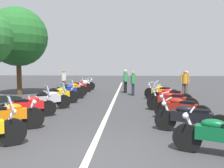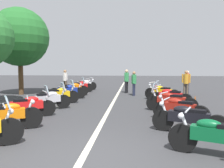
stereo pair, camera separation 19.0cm
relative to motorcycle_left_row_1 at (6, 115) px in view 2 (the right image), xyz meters
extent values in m
plane|color=#38383A|center=(-1.92, -2.76, -0.47)|extent=(80.00, 80.00, 0.00)
cube|color=beige|center=(5.69, -2.76, -0.46)|extent=(28.93, 0.16, 0.01)
cylinder|color=black|center=(-1.16, -0.77, -0.13)|extent=(0.50, 0.63, 0.67)
cylinder|color=silver|center=(-1.19, -0.72, 0.17)|extent=(0.22, 0.28, 0.58)
cylinder|color=silver|center=(-1.21, -0.69, 0.53)|extent=(0.53, 0.39, 0.04)
sphere|color=silver|center=(-1.13, -0.81, 0.37)|extent=(0.14, 0.14, 0.14)
cube|color=silver|center=(-1.17, -0.75, 0.60)|extent=(0.37, 0.30, 0.32)
cylinder|color=black|center=(0.33, -0.65, -0.13)|extent=(0.43, 0.66, 0.67)
cube|color=orange|center=(-0.01, 0.02, 0.05)|extent=(0.77, 1.14, 0.30)
ellipsoid|color=orange|center=(0.07, -0.14, 0.25)|extent=(0.47, 0.58, 0.22)
cylinder|color=silver|center=(0.31, -0.60, 0.17)|extent=(0.20, 0.29, 0.58)
cylinder|color=silver|center=(0.29, -0.56, 0.53)|extent=(0.57, 0.32, 0.04)
sphere|color=silver|center=(0.36, -0.69, 0.37)|extent=(0.14, 0.14, 0.14)
cylinder|color=black|center=(2.12, -0.48, -0.16)|extent=(0.46, 0.59, 0.62)
cylinder|color=black|center=(1.26, 0.79, -0.16)|extent=(0.46, 0.59, 0.62)
cube|color=red|center=(1.69, 0.15, 0.02)|extent=(0.88, 1.12, 0.30)
ellipsoid|color=red|center=(1.79, 0.00, 0.22)|extent=(0.51, 0.58, 0.22)
cube|color=black|center=(1.57, 0.33, 0.20)|extent=(0.48, 0.54, 0.12)
cylinder|color=silver|center=(2.08, -0.43, 0.14)|extent=(0.22, 0.28, 0.58)
cylinder|color=silver|center=(2.06, -0.40, 0.50)|extent=(0.54, 0.38, 0.04)
sphere|color=silver|center=(2.14, -0.53, 0.34)|extent=(0.14, 0.14, 0.14)
cylinder|color=silver|center=(1.58, 0.63, -0.25)|extent=(0.37, 0.50, 0.08)
cube|color=silver|center=(2.11, -0.47, 0.57)|extent=(0.37, 0.30, 0.32)
cylinder|color=black|center=(3.71, -0.63, -0.15)|extent=(0.49, 0.60, 0.64)
cylinder|color=black|center=(2.88, 0.53, -0.15)|extent=(0.49, 0.60, 0.64)
cube|color=silver|center=(3.30, -0.05, 0.03)|extent=(0.86, 1.05, 0.30)
ellipsoid|color=silver|center=(3.40, -0.19, 0.23)|extent=(0.51, 0.57, 0.22)
cube|color=black|center=(3.17, 0.13, 0.21)|extent=(0.49, 0.54, 0.12)
cylinder|color=silver|center=(3.68, -0.58, 0.15)|extent=(0.23, 0.28, 0.58)
cylinder|color=silver|center=(3.66, -0.55, 0.51)|extent=(0.53, 0.39, 0.04)
sphere|color=silver|center=(3.74, -0.67, 0.35)|extent=(0.14, 0.14, 0.14)
cylinder|color=silver|center=(3.19, 0.41, -0.24)|extent=(0.39, 0.49, 0.08)
cube|color=silver|center=(3.70, -0.61, 0.58)|extent=(0.36, 0.31, 0.32)
cylinder|color=black|center=(5.24, -0.65, -0.14)|extent=(0.48, 0.63, 0.66)
cylinder|color=black|center=(4.39, 0.62, -0.14)|extent=(0.48, 0.63, 0.66)
cube|color=#EAB214|center=(4.82, -0.01, 0.04)|extent=(0.88, 1.12, 0.30)
ellipsoid|color=#EAB214|center=(4.92, -0.16, 0.24)|extent=(0.51, 0.58, 0.22)
cube|color=black|center=(4.70, 0.17, 0.22)|extent=(0.48, 0.54, 0.12)
cylinder|color=silver|center=(5.21, -0.60, 0.16)|extent=(0.22, 0.28, 0.58)
cylinder|color=silver|center=(5.19, -0.56, 0.52)|extent=(0.54, 0.38, 0.04)
sphere|color=silver|center=(5.27, -0.69, 0.36)|extent=(0.14, 0.14, 0.14)
cylinder|color=silver|center=(4.71, 0.47, -0.24)|extent=(0.37, 0.50, 0.08)
cube|color=silver|center=(5.23, -0.63, 0.59)|extent=(0.37, 0.30, 0.32)
cylinder|color=black|center=(6.91, -0.66, -0.13)|extent=(0.41, 0.68, 0.68)
cylinder|color=black|center=(6.28, 0.72, -0.13)|extent=(0.41, 0.68, 0.68)
cube|color=navy|center=(6.59, 0.03, 0.05)|extent=(0.73, 1.16, 0.30)
ellipsoid|color=navy|center=(6.67, -0.13, 0.25)|extent=(0.45, 0.58, 0.22)
cube|color=black|center=(6.50, 0.23, 0.23)|extent=(0.44, 0.54, 0.12)
cylinder|color=silver|center=(6.88, -0.60, 0.17)|extent=(0.18, 0.29, 0.58)
cylinder|color=silver|center=(6.87, -0.56, 0.53)|extent=(0.58, 0.29, 0.04)
sphere|color=silver|center=(6.93, -0.70, 0.37)|extent=(0.14, 0.14, 0.14)
cylinder|color=silver|center=(6.57, 0.52, -0.23)|extent=(0.30, 0.53, 0.08)
cylinder|color=black|center=(8.32, -0.55, -0.15)|extent=(0.40, 0.65, 0.65)
cylinder|color=black|center=(7.72, 0.77, -0.15)|extent=(0.40, 0.65, 0.65)
cube|color=orange|center=(8.02, 0.11, 0.03)|extent=(0.71, 1.12, 0.30)
ellipsoid|color=orange|center=(8.10, -0.06, 0.23)|extent=(0.45, 0.58, 0.22)
cube|color=black|center=(7.93, 0.31, 0.21)|extent=(0.44, 0.54, 0.12)
cylinder|color=silver|center=(8.30, -0.50, 0.15)|extent=(0.18, 0.29, 0.58)
cylinder|color=silver|center=(8.28, -0.46, 0.51)|extent=(0.58, 0.29, 0.04)
sphere|color=silver|center=(8.34, -0.60, 0.35)|extent=(0.14, 0.14, 0.14)
cylinder|color=silver|center=(8.01, 0.58, -0.24)|extent=(0.30, 0.53, 0.08)
cube|color=silver|center=(8.32, -0.54, 0.58)|extent=(0.38, 0.26, 0.32)
cylinder|color=black|center=(10.26, -0.54, -0.14)|extent=(0.50, 0.60, 0.65)
cylinder|color=black|center=(9.40, 0.62, -0.14)|extent=(0.50, 0.60, 0.65)
cube|color=red|center=(9.83, 0.04, 0.04)|extent=(0.88, 1.05, 0.30)
ellipsoid|color=red|center=(9.93, -0.11, 0.24)|extent=(0.52, 0.57, 0.22)
cube|color=black|center=(9.70, 0.22, 0.22)|extent=(0.49, 0.54, 0.12)
cylinder|color=silver|center=(10.22, -0.49, 0.16)|extent=(0.23, 0.27, 0.58)
cylinder|color=silver|center=(10.20, -0.46, 0.52)|extent=(0.52, 0.40, 0.04)
sphere|color=silver|center=(10.28, -0.58, 0.36)|extent=(0.14, 0.14, 0.14)
cylinder|color=silver|center=(9.71, 0.49, -0.24)|extent=(0.39, 0.49, 0.08)
cylinder|color=black|center=(11.67, -0.55, -0.14)|extent=(0.49, 0.61, 0.65)
cylinder|color=black|center=(10.82, 0.64, -0.14)|extent=(0.49, 0.61, 0.65)
cube|color=white|center=(11.24, 0.04, 0.04)|extent=(0.87, 1.07, 0.30)
ellipsoid|color=white|center=(11.35, -0.11, 0.24)|extent=(0.51, 0.57, 0.22)
cube|color=black|center=(11.12, 0.22, 0.22)|extent=(0.49, 0.54, 0.12)
cylinder|color=silver|center=(11.63, -0.50, 0.16)|extent=(0.22, 0.28, 0.58)
cylinder|color=silver|center=(11.61, -0.47, 0.52)|extent=(0.53, 0.39, 0.04)
sphere|color=silver|center=(11.70, -0.59, 0.36)|extent=(0.14, 0.14, 0.14)
cylinder|color=silver|center=(11.14, 0.50, -0.24)|extent=(0.38, 0.49, 0.08)
cylinder|color=black|center=(-1.23, -4.96, -0.14)|extent=(0.37, 0.65, 0.65)
cube|color=#0C592D|center=(-1.50, -5.63, 0.04)|extent=(0.67, 1.12, 0.30)
ellipsoid|color=#0C592D|center=(-1.43, -5.47, 0.24)|extent=(0.44, 0.58, 0.22)
cylinder|color=silver|center=(-1.25, -5.02, 0.16)|extent=(0.17, 0.29, 0.58)
cylinder|color=silver|center=(-1.27, -5.06, 0.52)|extent=(0.59, 0.27, 0.04)
sphere|color=silver|center=(-1.21, -4.92, 0.36)|extent=(0.14, 0.14, 0.14)
cylinder|color=black|center=(0.47, -4.73, -0.15)|extent=(0.39, 0.64, 0.64)
cylinder|color=black|center=(-0.14, -6.11, -0.15)|extent=(0.39, 0.64, 0.64)
cube|color=black|center=(0.16, -5.42, 0.03)|extent=(0.72, 1.16, 0.30)
ellipsoid|color=black|center=(0.24, -5.26, 0.23)|extent=(0.45, 0.58, 0.22)
cube|color=black|center=(0.07, -5.62, 0.21)|extent=(0.43, 0.54, 0.12)
cylinder|color=silver|center=(0.44, -4.79, 0.15)|extent=(0.18, 0.29, 0.58)
cylinder|color=silver|center=(0.43, -4.82, 0.51)|extent=(0.58, 0.29, 0.04)
sphere|color=silver|center=(0.49, -4.68, 0.35)|extent=(0.14, 0.14, 0.14)
cylinder|color=silver|center=(-0.19, -5.76, -0.25)|extent=(0.30, 0.54, 0.08)
cylinder|color=black|center=(2.05, -4.88, -0.15)|extent=(0.45, 0.62, 0.64)
cylinder|color=black|center=(1.32, -6.07, -0.15)|extent=(0.45, 0.62, 0.64)
cube|color=maroon|center=(1.68, -5.47, 0.03)|extent=(0.79, 1.05, 0.30)
ellipsoid|color=maroon|center=(1.78, -5.32, 0.23)|extent=(0.49, 0.58, 0.22)
cube|color=black|center=(1.57, -5.66, 0.21)|extent=(0.47, 0.55, 0.12)
cylinder|color=silver|center=(2.01, -4.93, 0.15)|extent=(0.21, 0.28, 0.58)
cylinder|color=silver|center=(1.99, -4.96, 0.51)|extent=(0.55, 0.36, 0.04)
sphere|color=silver|center=(2.07, -4.83, 0.35)|extent=(0.14, 0.14, 0.14)
cylinder|color=silver|center=(1.31, -5.74, -0.24)|extent=(0.35, 0.51, 0.08)
cylinder|color=black|center=(3.62, -4.73, -0.14)|extent=(0.38, 0.66, 0.66)
cylinder|color=black|center=(3.03, -6.15, -0.14)|extent=(0.38, 0.66, 0.66)
cube|color=maroon|center=(3.32, -5.44, 0.04)|extent=(0.70, 1.18, 0.30)
ellipsoid|color=maroon|center=(3.39, -5.28, 0.24)|extent=(0.44, 0.58, 0.22)
cube|color=black|center=(3.24, -5.64, 0.22)|extent=(0.42, 0.54, 0.12)
cylinder|color=silver|center=(3.59, -4.79, 0.16)|extent=(0.18, 0.29, 0.58)
cylinder|color=silver|center=(3.58, -4.83, 0.52)|extent=(0.59, 0.27, 0.04)
sphere|color=silver|center=(3.64, -4.69, 0.36)|extent=(0.14, 0.14, 0.14)
cylinder|color=silver|center=(2.98, -5.80, -0.24)|extent=(0.28, 0.54, 0.08)
cube|color=silver|center=(3.61, -4.75, 0.59)|extent=(0.38, 0.25, 0.32)
cylinder|color=black|center=(5.17, -5.00, -0.15)|extent=(0.41, 0.64, 0.64)
cylinder|color=black|center=(4.54, -6.31, -0.15)|extent=(0.41, 0.64, 0.64)
cube|color=red|center=(4.85, -5.66, 0.03)|extent=(0.73, 1.12, 0.30)
ellipsoid|color=red|center=(4.93, -5.49, 0.23)|extent=(0.46, 0.58, 0.22)
cube|color=black|center=(4.76, -5.85, 0.21)|extent=(0.44, 0.55, 0.12)
cylinder|color=silver|center=(5.15, -5.06, 0.15)|extent=(0.19, 0.29, 0.58)
cylinder|color=silver|center=(5.13, -5.09, 0.51)|extent=(0.58, 0.31, 0.04)
sphere|color=silver|center=(5.19, -4.96, 0.35)|extent=(0.14, 0.14, 0.14)
cylinder|color=silver|center=(4.50, -5.97, -0.24)|extent=(0.31, 0.53, 0.08)
cube|color=silver|center=(5.16, -5.02, 0.58)|extent=(0.38, 0.27, 0.32)
cylinder|color=black|center=(6.96, -4.83, -0.13)|extent=(0.50, 0.63, 0.67)
cylinder|color=black|center=(6.09, -6.05, -0.13)|extent=(0.50, 0.63, 0.67)
cube|color=#EAB214|center=(6.53, -5.44, 0.05)|extent=(0.89, 1.09, 0.30)
ellipsoid|color=#EAB214|center=(6.63, -5.29, 0.25)|extent=(0.51, 0.57, 0.22)
cube|color=black|center=(6.40, -5.62, 0.23)|extent=(0.49, 0.54, 0.12)
cylinder|color=silver|center=(6.93, -4.88, 0.17)|extent=(0.23, 0.28, 0.58)
cylinder|color=silver|center=(6.91, -4.91, 0.53)|extent=(0.53, 0.39, 0.04)
sphere|color=silver|center=(6.99, -4.79, 0.37)|extent=(0.14, 0.14, 0.14)
cylinder|color=silver|center=(6.12, -5.70, -0.23)|extent=(0.38, 0.49, 0.08)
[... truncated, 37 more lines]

